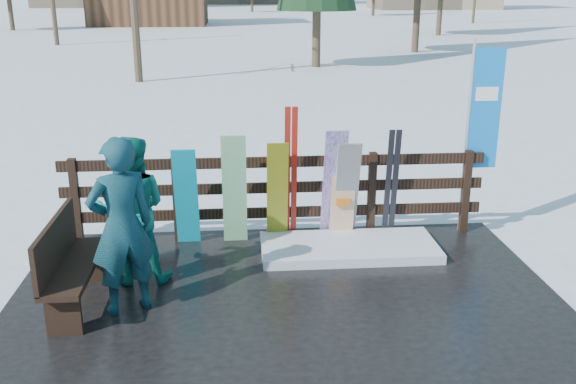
{
  "coord_description": "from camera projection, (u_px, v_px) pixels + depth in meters",
  "views": [
    {
      "loc": [
        -0.49,
        -5.89,
        3.32
      ],
      "look_at": [
        0.07,
        1.0,
        1.1
      ],
      "focal_mm": 40.0,
      "sensor_mm": 36.0,
      "label": 1
    }
  ],
  "objects": [
    {
      "name": "ground",
      "position": [
        289.0,
        323.0,
        6.64
      ],
      "size": [
        700.0,
        700.0,
        0.0
      ],
      "primitive_type": "plane",
      "color": "white",
      "rests_on": "ground"
    },
    {
      "name": "deck",
      "position": [
        289.0,
        319.0,
        6.63
      ],
      "size": [
        6.0,
        5.0,
        0.08
      ],
      "primitive_type": "cube",
      "color": "black",
      "rests_on": "ground"
    },
    {
      "name": "fence",
      "position": [
        275.0,
        190.0,
        8.5
      ],
      "size": [
        5.6,
        0.1,
        1.15
      ],
      "color": "black",
      "rests_on": "deck"
    },
    {
      "name": "snow_patch",
      "position": [
        349.0,
        248.0,
        8.18
      ],
      "size": [
        2.23,
        1.0,
        0.12
      ],
      "primitive_type": "cube",
      "color": "white",
      "rests_on": "deck"
    },
    {
      "name": "bench",
      "position": [
        68.0,
        261.0,
        6.67
      ],
      "size": [
        0.41,
        1.5,
        0.97
      ],
      "color": "black",
      "rests_on": "deck"
    },
    {
      "name": "snowboard_0",
      "position": [
        186.0,
        197.0,
        8.2
      ],
      "size": [
        0.3,
        0.33,
        1.33
      ],
      "primitive_type": "cube",
      "rotation": [
        0.23,
        0.0,
        0.0
      ],
      "color": "#089BBA",
      "rests_on": "deck"
    },
    {
      "name": "snowboard_1",
      "position": [
        234.0,
        190.0,
        8.22
      ],
      "size": [
        0.31,
        0.31,
        1.5
      ],
      "primitive_type": "cube",
      "rotation": [
        0.19,
        0.0,
        0.0
      ],
      "color": "silver",
      "rests_on": "deck"
    },
    {
      "name": "snowboard_2",
      "position": [
        277.0,
        193.0,
        8.28
      ],
      "size": [
        0.27,
        0.28,
        1.39
      ],
      "primitive_type": "cube",
      "rotation": [
        0.18,
        0.0,
        0.0
      ],
      "color": "yellow",
      "rests_on": "deck"
    },
    {
      "name": "snowboard_3",
      "position": [
        334.0,
        186.0,
        8.31
      ],
      "size": [
        0.29,
        0.45,
        1.55
      ],
      "primitive_type": "cube",
      "rotation": [
        0.27,
        0.0,
        0.0
      ],
      "color": "silver",
      "rests_on": "deck"
    },
    {
      "name": "snowboard_4",
      "position": [
        347.0,
        192.0,
        8.35
      ],
      "size": [
        0.3,
        0.38,
        1.37
      ],
      "primitive_type": "cube",
      "rotation": [
        0.26,
        0.0,
        0.0
      ],
      "color": "black",
      "rests_on": "deck"
    },
    {
      "name": "snowboard_5",
      "position": [
        343.0,
        193.0,
        8.35
      ],
      "size": [
        0.32,
        0.25,
        1.35
      ],
      "primitive_type": "cube",
      "rotation": [
        0.16,
        0.0,
        0.0
      ],
      "color": "silver",
      "rests_on": "deck"
    },
    {
      "name": "ski_pair_a",
      "position": [
        291.0,
        175.0,
        8.3
      ],
      "size": [
        0.17,
        0.24,
        1.82
      ],
      "color": "#A41E14",
      "rests_on": "deck"
    },
    {
      "name": "ski_pair_b",
      "position": [
        391.0,
        184.0,
        8.45
      ],
      "size": [
        0.17,
        0.2,
        1.51
      ],
      "color": "black",
      "rests_on": "deck"
    },
    {
      "name": "rental_flag",
      "position": [
        481.0,
        116.0,
        8.47
      ],
      "size": [
        0.45,
        0.04,
        2.6
      ],
      "color": "silver",
      "rests_on": "deck"
    },
    {
      "name": "person_front",
      "position": [
        122.0,
        226.0,
        6.47
      ],
      "size": [
        0.8,
        0.7,
        1.86
      ],
      "primitive_type": "imported",
      "rotation": [
        0.0,
        0.0,
        3.6
      ],
      "color": "#145656",
      "rests_on": "deck"
    },
    {
      "name": "person_back",
      "position": [
        132.0,
        210.0,
        7.18
      ],
      "size": [
        0.83,
        0.65,
        1.69
      ],
      "primitive_type": "imported",
      "rotation": [
        0.0,
        0.0,
        3.15
      ],
      "color": "#0E6F62",
      "rests_on": "deck"
    }
  ]
}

